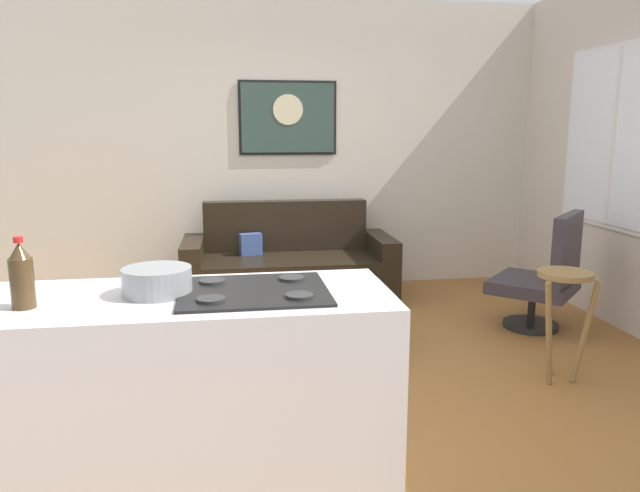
# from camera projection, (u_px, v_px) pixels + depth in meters

# --- Properties ---
(ground) EXTENTS (6.40, 6.40, 0.04)m
(ground) POSITION_uv_depth(u_px,v_px,m) (310.00, 385.00, 3.85)
(ground) COLOR #96622E
(back_wall) EXTENTS (6.40, 0.05, 2.80)m
(back_wall) POSITION_uv_depth(u_px,v_px,m) (276.00, 147.00, 5.92)
(back_wall) COLOR beige
(back_wall) RESTS_ON ground
(couch) EXTENTS (1.92, 0.82, 0.90)m
(couch) POSITION_uv_depth(u_px,v_px,m) (288.00, 269.00, 5.61)
(couch) COLOR black
(couch) RESTS_ON ground
(coffee_table) EXTENTS (0.87, 0.58, 0.43)m
(coffee_table) POSITION_uv_depth(u_px,v_px,m) (330.00, 294.00, 4.43)
(coffee_table) COLOR silver
(coffee_table) RESTS_ON ground
(armchair) EXTENTS (0.86, 0.86, 0.94)m
(armchair) POSITION_uv_depth(u_px,v_px,m) (545.00, 277.00, 4.76)
(armchair) COLOR black
(armchair) RESTS_ON ground
(bar_stool) EXTENTS (0.38, 0.37, 0.71)m
(bar_stool) POSITION_uv_depth(u_px,v_px,m) (564.00, 297.00, 3.76)
(bar_stool) COLOR olive
(bar_stool) RESTS_ON ground
(kitchen_counter) EXTENTS (1.74, 0.68, 0.95)m
(kitchen_counter) POSITION_uv_depth(u_px,v_px,m) (181.00, 403.00, 2.51)
(kitchen_counter) COLOR white
(kitchen_counter) RESTS_ON ground
(soda_bottle) EXTENTS (0.09, 0.09, 0.27)m
(soda_bottle) POSITION_uv_depth(u_px,v_px,m) (22.00, 276.00, 2.23)
(soda_bottle) COLOR #49351C
(soda_bottle) RESTS_ON kitchen_counter
(mixing_bowl) EXTENTS (0.28, 0.28, 0.11)m
(mixing_bowl) POSITION_uv_depth(u_px,v_px,m) (157.00, 281.00, 2.43)
(mixing_bowl) COLOR #8E9698
(mixing_bowl) RESTS_ON kitchen_counter
(wall_painting) EXTENTS (0.95, 0.03, 0.71)m
(wall_painting) POSITION_uv_depth(u_px,v_px,m) (288.00, 118.00, 5.85)
(wall_painting) COLOR black
(window) EXTENTS (0.03, 1.36, 1.47)m
(window) POSITION_uv_depth(u_px,v_px,m) (615.00, 138.00, 4.81)
(window) COLOR silver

